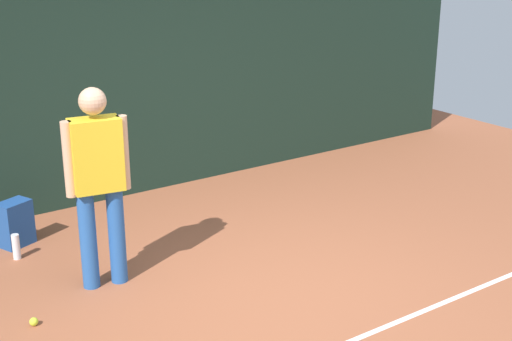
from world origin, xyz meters
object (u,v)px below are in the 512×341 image
object	(u,v)px
backpack	(14,224)
tennis_ball_near_player	(34,322)
water_bottle	(16,247)
tennis_player	(98,176)

from	to	relation	value
backpack	tennis_ball_near_player	world-z (taller)	backpack
backpack	water_bottle	xyz separation A→B (m)	(-0.09, -0.32, -0.09)
backpack	water_bottle	world-z (taller)	backpack
tennis_player	water_bottle	xyz separation A→B (m)	(-0.47, 0.92, -0.85)
backpack	tennis_player	bearing A→B (deg)	84.79
tennis_player	tennis_ball_near_player	world-z (taller)	tennis_player
tennis_player	water_bottle	world-z (taller)	tennis_player
backpack	tennis_ball_near_player	xyz separation A→B (m)	(-0.35, -1.57, -0.18)
water_bottle	tennis_player	bearing A→B (deg)	-62.68
tennis_ball_near_player	backpack	bearing A→B (deg)	77.55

